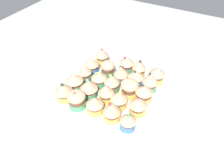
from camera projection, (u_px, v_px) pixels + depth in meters
The scene contains 27 objects.
ground_plane at pixel (112, 94), 81.29cm from camera, with size 180.00×180.00×3.00cm, color #9E9EA3.
baking_tray at pixel (112, 91), 79.85cm from camera, with size 36.32×36.32×1.20cm.
cupcake_0 at pixel (64, 91), 73.13cm from camera, with size 6.67×6.67×8.21cm.
cupcake_1 at pixel (77, 99), 70.92cm from camera, with size 6.48×6.48×7.11cm.
cupcake_2 at pixel (95, 105), 69.08cm from camera, with size 6.09×6.09×6.98cm.
cupcake_3 at pixel (112, 111), 66.70cm from camera, with size 6.03×6.03×7.96cm.
cupcake_4 at pixel (128, 121), 64.28cm from camera, with size 5.48×5.48×7.11cm.
cupcake_5 at pixel (75, 81), 77.82cm from camera, with size 6.79×6.79×6.80cm.
cupcake_6 at pixel (89, 88), 74.47cm from camera, with size 6.60×6.60×7.76cm.
cupcake_7 at pixel (106, 93), 73.00cm from camera, with size 5.84×5.84×7.68cm.
cupcake_8 at pixel (119, 99), 70.81cm from camera, with size 6.11×6.11×7.39cm.
cupcake_9 at pixel (138, 105), 68.82cm from camera, with size 6.30×6.30×7.16cm.
cupcake_10 at pixel (85, 73), 81.02cm from camera, with size 5.40×5.40×7.58cm.
cupcake_11 at pixel (98, 79), 78.68cm from camera, with size 6.14×6.14×7.18cm.
cupcake_12 at pixel (111, 82), 77.12cm from camera, with size 5.98×5.98×7.51cm.
cupcake_13 at pixel (129, 88), 75.00cm from camera, with size 6.72×6.72×7.26cm.
cupcake_14 at pixel (144, 93), 72.97cm from camera, with size 6.27×6.27×7.09cm.
cupcake_15 at pixel (91, 64), 84.83cm from camera, with size 6.33×6.33×7.60cm.
cupcake_16 at pixel (108, 68), 83.63cm from camera, with size 5.79×5.79×6.99cm.
cupcake_17 at pixel (121, 74), 80.43cm from camera, with size 5.99×5.99×7.82cm.
cupcake_18 at pixel (136, 78), 79.20cm from camera, with size 6.23×6.23×7.21cm.
cupcake_19 at pixel (150, 82), 76.52cm from camera, with size 6.12×6.12×8.33cm.
cupcake_20 at pixel (102, 56), 89.49cm from camera, with size 5.86×5.86×7.65cm.
cupcake_21 at pixel (126, 64), 85.27cm from camera, with size 6.24×6.24×7.67cm.
cupcake_22 at pixel (139, 68), 82.75cm from camera, with size 5.55×5.55×8.17cm.
cupcake_23 at pixel (157, 75), 80.18cm from camera, with size 6.42×6.42×7.50cm.
napkin at pixel (62, 62), 93.95cm from camera, with size 15.23×11.76×0.60cm, color white.
Camera 1 is at (26.77, -49.54, 57.28)cm, focal length 32.55 mm.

